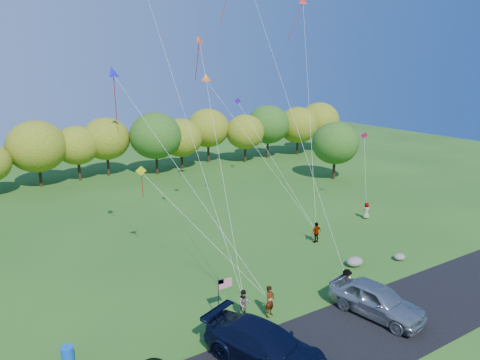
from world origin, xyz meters
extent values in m
plane|color=#255518|center=(0.00, 0.00, 0.00)|extent=(140.00, 140.00, 0.00)
cube|color=black|center=(0.00, -4.00, 0.03)|extent=(44.00, 6.00, 0.06)
cylinder|color=#382514|center=(-9.25, 36.11, 1.30)|extent=(0.36, 0.36, 2.61)
ellipsoid|color=#376F1B|center=(-9.25, 36.11, 4.73)|extent=(6.54, 6.54, 5.89)
cylinder|color=#382514|center=(-4.26, 38.20, 1.54)|extent=(0.36, 0.36, 3.08)
ellipsoid|color=#285A18|center=(-4.26, 38.20, 5.29)|extent=(6.79, 6.79, 6.11)
cylinder|color=#382514|center=(-0.66, 39.79, 1.25)|extent=(0.36, 0.36, 2.49)
ellipsoid|color=#285A18|center=(-0.66, 39.79, 4.67)|extent=(6.70, 6.70, 6.03)
cylinder|color=#382514|center=(5.70, 37.74, 1.55)|extent=(0.36, 0.36, 3.09)
ellipsoid|color=#285A18|center=(5.70, 37.74, 4.76)|extent=(5.15, 5.15, 4.63)
cylinder|color=#382514|center=(10.15, 38.73, 1.27)|extent=(0.36, 0.36, 2.54)
ellipsoid|color=#285A18|center=(10.15, 38.73, 4.72)|extent=(6.69, 6.69, 6.02)
cylinder|color=#382514|center=(15.40, 39.94, 1.42)|extent=(0.36, 0.36, 2.84)
ellipsoid|color=#285A18|center=(15.40, 39.94, 5.09)|extent=(6.94, 6.94, 6.24)
cylinder|color=#382514|center=(20.30, 39.47, 1.59)|extent=(0.36, 0.36, 3.18)
ellipsoid|color=#285A18|center=(20.30, 39.47, 4.91)|extent=(5.33, 5.33, 4.79)
cylinder|color=#382514|center=(25.49, 38.27, 1.15)|extent=(0.36, 0.36, 2.30)
ellipsoid|color=#376F1B|center=(25.49, 38.27, 4.00)|extent=(5.22, 5.22, 4.70)
cylinder|color=#382514|center=(29.22, 39.29, 1.29)|extent=(0.36, 0.36, 2.58)
ellipsoid|color=#285A18|center=(29.22, 39.29, 4.55)|extent=(6.06, 6.06, 5.46)
cylinder|color=#382514|center=(35.06, 38.71, 1.31)|extent=(0.36, 0.36, 2.62)
ellipsoid|color=#285A18|center=(35.06, 38.71, 4.63)|extent=(6.19, 6.19, 5.57)
cylinder|color=#382514|center=(24.00, 22.00, 1.40)|extent=(0.36, 0.36, 2.80)
ellipsoid|color=#285A18|center=(24.00, 22.00, 4.75)|extent=(6.00, 6.00, 5.40)
imported|color=black|center=(-4.26, -3.28, 1.01)|extent=(4.89, 7.07, 1.90)
imported|color=#979DA1|center=(3.70, -3.11, 1.02)|extent=(3.39, 5.98, 1.92)
imported|color=#4C4C59|center=(-1.65, 0.05, 0.95)|extent=(0.80, 0.65, 1.91)
imported|color=#4C4C59|center=(-2.96, 0.77, 0.84)|extent=(0.98, 0.86, 1.69)
imported|color=#4C4C59|center=(4.07, -0.38, 0.84)|extent=(1.21, 0.91, 1.67)
imported|color=#4C4C59|center=(7.98, 7.02, 0.88)|extent=(1.06, 0.51, 1.76)
imported|color=#4C4C59|center=(15.96, 8.95, 0.81)|extent=(0.94, 0.82, 1.61)
cylinder|color=blue|center=(-12.52, 1.76, 0.46)|extent=(0.61, 0.61, 0.91)
cylinder|color=black|center=(-4.36, 1.30, 1.25)|extent=(0.05, 0.05, 2.50)
cube|color=red|center=(-3.91, 1.30, 2.15)|extent=(0.90, 0.60, 0.02)
cube|color=navy|center=(-4.18, 1.31, 2.33)|extent=(0.36, 0.02, 0.28)
ellipsoid|color=gray|center=(7.47, 2.20, 0.33)|extent=(1.32, 1.04, 0.66)
ellipsoid|color=slate|center=(11.13, 1.16, 0.24)|extent=(0.93, 0.77, 0.48)
cone|color=#1A16E3|center=(-6.86, 10.69, 13.75)|extent=(1.06, 0.77, 0.92)
cone|color=#F55A0F|center=(2.14, 15.16, 13.21)|extent=(0.96, 0.59, 0.87)
cone|color=red|center=(13.33, 16.39, 20.27)|extent=(1.07, 0.82, 0.87)
cube|color=#C60E5B|center=(18.14, 11.90, 7.53)|extent=(0.73, 0.29, 0.73)
cube|color=#FFFE15|center=(-5.52, 10.35, 7.13)|extent=(0.76, 0.24, 0.74)
cube|color=#4015D9|center=(6.51, 17.24, 11.06)|extent=(0.62, 0.30, 0.65)
cone|color=#EB4210|center=(-0.84, 10.21, 15.96)|extent=(0.85, 0.63, 0.68)
camera|label=1|loc=(-14.67, -18.05, 14.07)|focal=32.00mm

